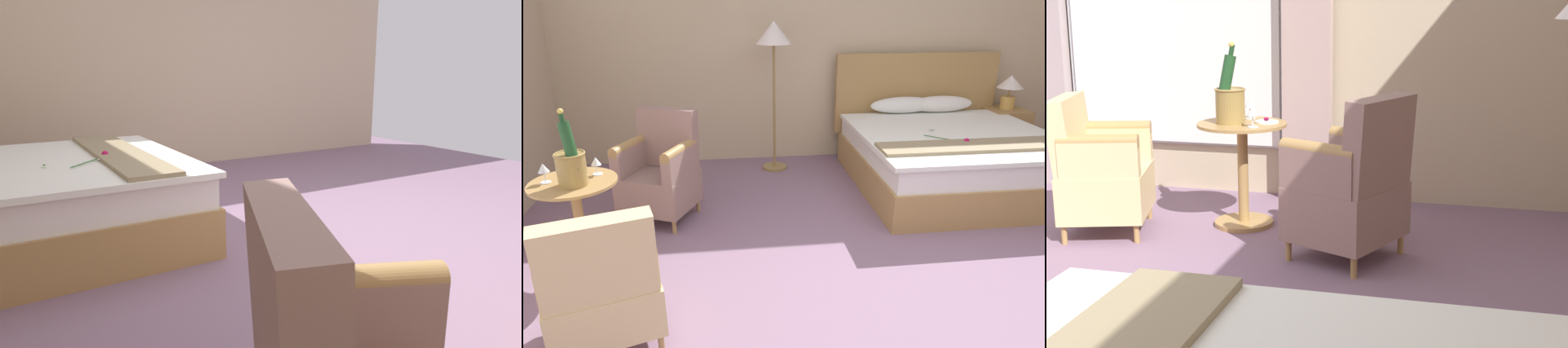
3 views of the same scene
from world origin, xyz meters
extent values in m
cube|color=#C4B091|center=(-3.21, 0.00, 1.43)|extent=(0.12, 6.46, 2.85)
cube|color=white|center=(-3.13, 0.00, 1.40)|extent=(0.02, 1.78, 2.08)
cube|color=white|center=(-3.10, 0.00, 1.40)|extent=(0.02, 1.69, 2.03)
cube|color=#BA9D97|center=(-3.05, 1.07, 1.32)|extent=(0.10, 0.36, 2.63)
cylinder|color=#A68049|center=(-2.32, 0.81, 0.01)|extent=(0.39, 0.39, 0.03)
cylinder|color=#A68049|center=(-2.32, 0.81, 0.34)|extent=(0.07, 0.07, 0.67)
cylinder|color=#A68049|center=(-2.32, 0.81, 0.68)|extent=(0.59, 0.59, 0.02)
cylinder|color=olive|center=(-2.29, 0.75, 0.80)|extent=(0.19, 0.19, 0.22)
torus|color=olive|center=(-2.29, 0.75, 0.91)|extent=(0.20, 0.20, 0.02)
cylinder|color=white|center=(-2.29, 0.75, 0.89)|extent=(0.17, 0.17, 0.03)
cylinder|color=#1E4723|center=(-2.28, 0.73, 0.97)|extent=(0.12, 0.13, 0.33)
cylinder|color=#193D1E|center=(-2.31, 0.76, 1.16)|extent=(0.04, 0.04, 0.08)
sphere|color=gold|center=(-2.31, 0.76, 1.20)|extent=(0.04, 0.04, 0.04)
cylinder|color=white|center=(-2.18, 0.93, 0.70)|extent=(0.07, 0.07, 0.01)
cylinder|color=white|center=(-2.18, 0.93, 0.73)|extent=(0.01, 0.01, 0.07)
cone|color=white|center=(-2.18, 0.93, 0.80)|extent=(0.07, 0.07, 0.06)
cylinder|color=white|center=(-2.50, 0.81, 0.70)|extent=(0.07, 0.07, 0.01)
cylinder|color=white|center=(-2.50, 0.81, 0.73)|extent=(0.01, 0.01, 0.07)
cone|color=white|center=(-2.50, 0.81, 0.80)|extent=(0.07, 0.07, 0.06)
cylinder|color=white|center=(-2.37, 0.97, 0.70)|extent=(0.16, 0.16, 0.01)
sphere|color=#9F1043|center=(-2.38, 0.95, 0.72)|extent=(0.02, 0.02, 0.02)
sphere|color=maroon|center=(-2.37, 0.97, 0.72)|extent=(0.02, 0.02, 0.02)
cylinder|color=#A68049|center=(-2.19, 1.49, 0.06)|extent=(0.04, 0.04, 0.12)
cylinder|color=#A68049|center=(-1.73, 1.29, 0.06)|extent=(0.04, 0.04, 0.12)
cylinder|color=#A68049|center=(-2.01, 1.90, 0.06)|extent=(0.04, 0.04, 0.12)
cylinder|color=#A68049|center=(-1.55, 1.70, 0.06)|extent=(0.04, 0.04, 0.12)
cube|color=gray|center=(-1.87, 1.59, 0.28)|extent=(0.74, 0.72, 0.32)
cube|color=gray|center=(-1.78, 1.79, 0.70)|extent=(0.56, 0.36, 0.53)
cube|color=gray|center=(-2.10, 1.67, 0.56)|extent=(0.28, 0.49, 0.24)
cylinder|color=#A68049|center=(-2.10, 1.67, 0.68)|extent=(0.28, 0.49, 0.09)
cube|color=gray|center=(-1.66, 1.48, 0.56)|extent=(0.28, 0.49, 0.24)
cylinder|color=#A68049|center=(-1.66, 1.48, 0.68)|extent=(0.28, 0.49, 0.09)
cylinder|color=#A68049|center=(-1.81, 0.28, 0.06)|extent=(0.04, 0.04, 0.12)
cylinder|color=#A68049|center=(-2.30, 0.13, 0.06)|extent=(0.04, 0.04, 0.12)
cylinder|color=#A68049|center=(-1.67, -0.14, 0.06)|extent=(0.04, 0.04, 0.12)
cylinder|color=#A68049|center=(-2.17, -0.29, 0.06)|extent=(0.04, 0.04, 0.12)
cube|color=#D8BF86|center=(-1.99, 0.00, 0.27)|extent=(0.73, 0.68, 0.29)
cube|color=#D8BF86|center=(-1.93, -0.21, 0.65)|extent=(0.59, 0.32, 0.48)
cube|color=#D8BF86|center=(-1.76, 0.09, 0.53)|extent=(0.23, 0.49, 0.23)
cylinder|color=#A68049|center=(-1.76, 0.09, 0.64)|extent=(0.23, 0.49, 0.09)
cube|color=#D8BF86|center=(-2.23, -0.06, 0.53)|extent=(0.23, 0.49, 0.23)
cylinder|color=#A68049|center=(-2.23, -0.06, 0.64)|extent=(0.23, 0.49, 0.09)
camera|label=1|loc=(-2.53, 2.31, 1.25)|focal=32.00mm
camera|label=2|loc=(-1.25, -2.31, 1.89)|focal=32.00mm
camera|label=3|loc=(2.11, 2.34, 1.48)|focal=50.00mm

